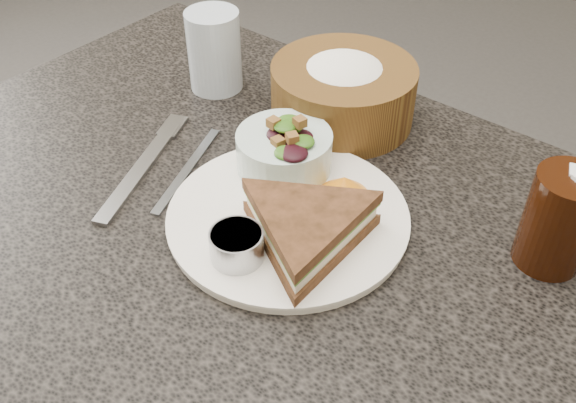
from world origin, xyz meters
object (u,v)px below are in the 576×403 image
at_px(dinner_plate, 288,218).
at_px(cola_glass, 560,216).
at_px(water_glass, 214,51).
at_px(salad_bowl, 284,145).
at_px(bread_basket, 343,84).
at_px(sandwich, 306,229).
at_px(dressing_ramekin, 237,246).

bearing_deg(dinner_plate, cola_glass, 27.02).
bearing_deg(water_glass, salad_bowl, -25.62).
relative_size(bread_basket, water_glass, 1.67).
bearing_deg(sandwich, bread_basket, 146.50).
bearing_deg(sandwich, cola_glass, 66.44).
bearing_deg(dinner_plate, sandwich, -29.70).
distance_m(dinner_plate, sandwich, 0.06).
relative_size(bread_basket, cola_glass, 1.57).
height_order(sandwich, dressing_ramekin, sandwich).
bearing_deg(salad_bowl, bread_basket, 96.66).
distance_m(dinner_plate, salad_bowl, 0.09).
xyz_separation_m(dinner_plate, dressing_ramekin, (0.00, -0.08, 0.02)).
relative_size(salad_bowl, dressing_ramekin, 2.04).
distance_m(bread_basket, cola_glass, 0.33).
distance_m(sandwich, dressing_ramekin, 0.07).
bearing_deg(dinner_plate, salad_bowl, 131.96).
relative_size(cola_glass, water_glass, 1.06).
distance_m(sandwich, bread_basket, 0.26).
bearing_deg(bread_basket, sandwich, -63.06).
distance_m(sandwich, cola_glass, 0.25).
bearing_deg(cola_glass, dinner_plate, -152.98).
bearing_deg(dinner_plate, bread_basket, 109.47).
bearing_deg(dressing_ramekin, bread_basket, 104.25).
xyz_separation_m(sandwich, salad_bowl, (-0.10, 0.09, 0.01)).
distance_m(dressing_ramekin, water_glass, 0.36).
height_order(dinner_plate, cola_glass, cola_glass).
relative_size(sandwich, salad_bowl, 1.54).
height_order(salad_bowl, bread_basket, bread_basket).
bearing_deg(water_glass, bread_basket, 13.03).
distance_m(bread_basket, water_glass, 0.20).
bearing_deg(salad_bowl, dressing_ramekin, -68.76).
bearing_deg(cola_glass, salad_bowl, -168.19).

